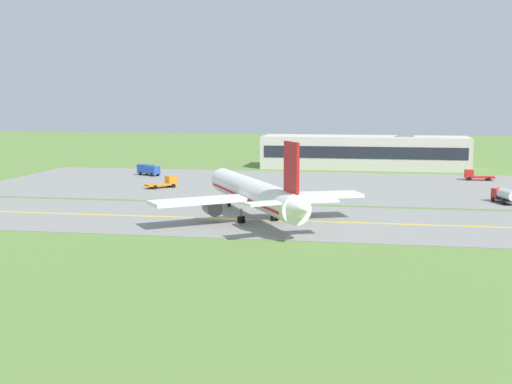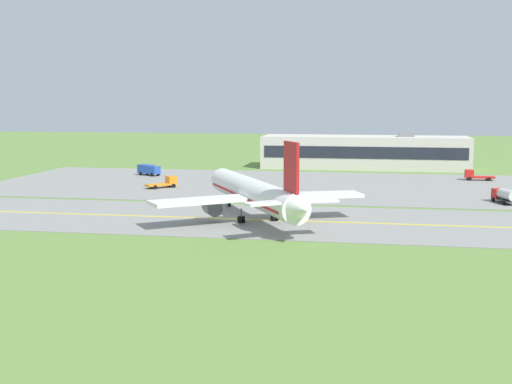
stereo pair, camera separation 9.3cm
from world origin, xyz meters
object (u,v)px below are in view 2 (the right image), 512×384
object	(u,v)px
service_truck_baggage	(166,182)
service_truck_pushback	(149,169)
service_truck_catering	(475,175)
service_truck_fuel	(505,195)
airplane_lead	(255,193)

from	to	relation	value
service_truck_baggage	service_truck_pushback	xyz separation A→B (m)	(-10.75, 20.55, 0.35)
service_truck_catering	service_truck_pushback	size ratio (longest dim) A/B	1.03
service_truck_fuel	airplane_lead	bearing A→B (deg)	-149.48
airplane_lead	service_truck_fuel	bearing A→B (deg)	30.52
service_truck_baggage	service_truck_catering	size ratio (longest dim) A/B	0.93
service_truck_catering	service_truck_pushback	world-z (taller)	service_truck_pushback
service_truck_baggage	service_truck_fuel	world-z (taller)	service_truck_fuel
service_truck_baggage	service_truck_fuel	bearing A→B (deg)	-8.63
airplane_lead	service_truck_catering	xyz separation A→B (m)	(39.67, 57.56, -2.95)
service_truck_baggage	service_truck_catering	world-z (taller)	same
airplane_lead	service_truck_pushback	bearing A→B (deg)	123.19
service_truck_fuel	service_truck_catering	distance (m)	34.05
service_truck_fuel	service_truck_catering	bearing A→B (deg)	90.38
service_truck_fuel	service_truck_catering	world-z (taller)	service_truck_fuel
airplane_lead	service_truck_fuel	world-z (taller)	airplane_lead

